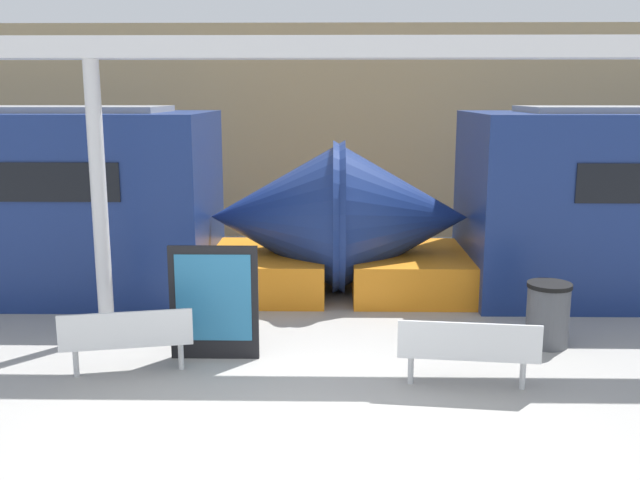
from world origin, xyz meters
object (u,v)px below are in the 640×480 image
bench_far (127,337)px  poster_board (214,302)px  support_column_near (99,203)px  trash_bin (548,314)px  bench_near (468,349)px

bench_far → poster_board: 1.17m
support_column_near → poster_board: bearing=-26.7°
bench_far → poster_board: (0.97, 0.60, 0.26)m
bench_far → trash_bin: trash_bin is taller
trash_bin → poster_board: 4.53m
bench_near → bench_far: 4.10m
trash_bin → support_column_near: size_ratio=0.23×
poster_board → bench_near: bearing=-16.8°
support_column_near → bench_far: bearing=-63.6°
bench_far → support_column_near: 2.17m
support_column_near → bench_near: bearing=-20.5°
bench_near → support_column_near: 5.33m
trash_bin → poster_board: poster_board is taller
bench_near → trash_bin: size_ratio=1.88×
bench_far → poster_board: poster_board is taller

